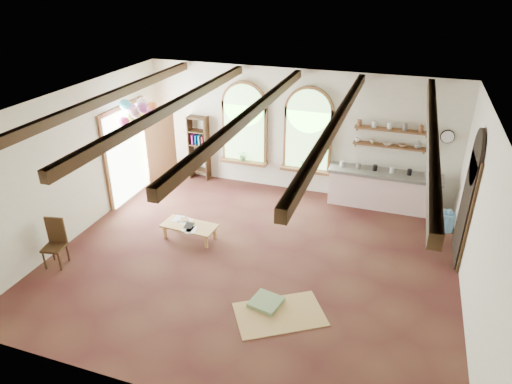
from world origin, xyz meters
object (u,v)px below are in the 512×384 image
at_px(side_chair, 56,252).
at_px(balloon_cluster, 138,112).
at_px(coffee_table, 189,227).
at_px(kitchen_counter, 383,189).

height_order(side_chair, balloon_cluster, balloon_cluster).
bearing_deg(side_chair, balloon_cluster, 84.44).
bearing_deg(balloon_cluster, coffee_table, -35.01).
bearing_deg(coffee_table, side_chair, -140.31).
relative_size(coffee_table, balloon_cluster, 1.06).
xyz_separation_m(kitchen_counter, coffee_table, (-3.86, -2.88, -0.17)).
xyz_separation_m(coffee_table, side_chair, (-2.09, -1.74, -0.01)).
height_order(kitchen_counter, side_chair, side_chair).
distance_m(side_chair, balloon_cluster, 3.65).
distance_m(kitchen_counter, coffee_table, 4.82).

